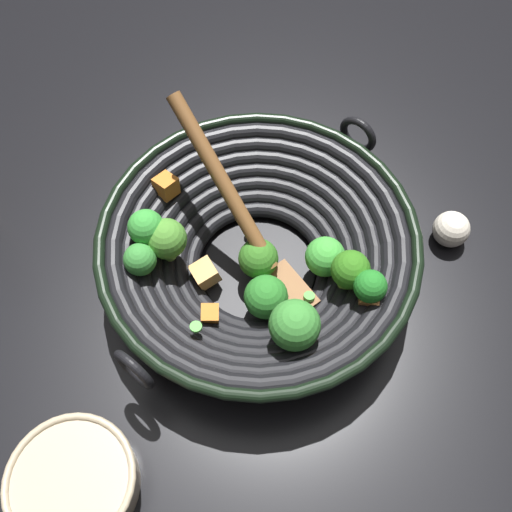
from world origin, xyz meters
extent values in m
plane|color=black|center=(0.00, 0.00, 0.00)|extent=(4.00, 4.00, 0.00)
cylinder|color=black|center=(0.00, 0.00, 0.01)|extent=(0.14, 0.14, 0.01)
torus|color=black|center=(0.00, 0.00, 0.02)|extent=(0.20, 0.20, 0.02)
torus|color=black|center=(0.00, 0.00, 0.03)|extent=(0.22, 0.22, 0.02)
torus|color=black|center=(0.00, 0.00, 0.04)|extent=(0.25, 0.25, 0.02)
torus|color=black|center=(0.00, 0.00, 0.05)|extent=(0.28, 0.28, 0.02)
torus|color=black|center=(0.00, 0.00, 0.06)|extent=(0.31, 0.31, 0.02)
torus|color=black|center=(0.00, 0.00, 0.07)|extent=(0.34, 0.34, 0.02)
torus|color=black|center=(0.00, 0.00, 0.08)|extent=(0.36, 0.36, 0.02)
torus|color=black|center=(0.00, 0.00, 0.09)|extent=(0.38, 0.38, 0.01)
torus|color=black|center=(0.13, 0.15, 0.09)|extent=(0.05, 0.04, 0.05)
torus|color=black|center=(-0.13, -0.15, 0.09)|extent=(0.05, 0.04, 0.05)
cylinder|color=#5B964D|center=(0.12, -0.06, 0.07)|extent=(0.02, 0.02, 0.02)
sphere|color=#207524|center=(0.12, -0.06, 0.09)|extent=(0.04, 0.04, 0.04)
cylinder|color=#73AB51|center=(0.00, -0.01, 0.03)|extent=(0.03, 0.03, 0.01)
sphere|color=#326F20|center=(0.00, -0.01, 0.06)|extent=(0.05, 0.05, 0.05)
cylinder|color=#77BB4D|center=(0.01, -0.06, 0.02)|extent=(0.02, 0.02, 0.02)
sphere|color=#297427|center=(0.01, -0.06, 0.05)|extent=(0.05, 0.05, 0.05)
cylinder|color=#5A9641|center=(0.08, -0.01, 0.03)|extent=(0.02, 0.02, 0.02)
sphere|color=green|center=(0.08, -0.01, 0.05)|extent=(0.05, 0.05, 0.05)
cylinder|color=#669C4D|center=(-0.11, 0.00, 0.06)|extent=(0.02, 0.02, 0.02)
sphere|color=#48892E|center=(-0.11, 0.00, 0.09)|extent=(0.05, 0.05, 0.05)
cylinder|color=olive|center=(0.10, -0.04, 0.05)|extent=(0.03, 0.03, 0.02)
sphere|color=#2F701A|center=(0.10, -0.04, 0.08)|extent=(0.05, 0.05, 0.05)
cylinder|color=#5A8E45|center=(0.04, -0.11, 0.06)|extent=(0.03, 0.03, 0.02)
sphere|color=#388433|center=(0.04, -0.11, 0.09)|extent=(0.06, 0.06, 0.06)
cylinder|color=#6CA93B|center=(-0.13, 0.01, 0.07)|extent=(0.02, 0.02, 0.02)
sphere|color=green|center=(-0.13, 0.01, 0.10)|extent=(0.04, 0.04, 0.04)
cylinder|color=#75AE42|center=(-0.14, -0.03, 0.06)|extent=(0.02, 0.02, 0.01)
sphere|color=#358535|center=(-0.14, -0.03, 0.09)|extent=(0.04, 0.04, 0.04)
cube|color=#EAAC5E|center=(-0.06, -0.02, 0.04)|extent=(0.04, 0.04, 0.03)
cube|color=orange|center=(-0.11, 0.08, 0.08)|extent=(0.03, 0.04, 0.03)
cube|color=#C96D1E|center=(-0.06, -0.08, 0.05)|extent=(0.02, 0.02, 0.03)
cube|color=#D17538|center=(0.12, -0.07, 0.07)|extent=(0.03, 0.03, 0.03)
cylinder|color=#6BC651|center=(0.12, -0.06, 0.07)|extent=(0.01, 0.01, 0.01)
cylinder|color=#56B247|center=(-0.01, 0.05, 0.03)|extent=(0.01, 0.01, 0.01)
cylinder|color=#56B247|center=(-0.07, -0.10, 0.08)|extent=(0.02, 0.02, 0.01)
cylinder|color=#56B247|center=(0.06, -0.05, 0.04)|extent=(0.01, 0.02, 0.01)
cylinder|color=#6BC651|center=(0.11, -0.05, 0.08)|extent=(0.01, 0.01, 0.01)
cube|color=brown|center=(0.03, -0.04, 0.04)|extent=(0.08, 0.09, 0.01)
cylinder|color=brown|center=(-0.04, 0.05, 0.12)|extent=(0.13, 0.17, 0.14)
cylinder|color=tan|center=(-0.19, -0.26, 0.02)|extent=(0.13, 0.13, 0.05)
torus|color=tan|center=(-0.19, -0.26, 0.05)|extent=(0.13, 0.13, 0.01)
cylinder|color=#6BC651|center=(-0.16, -0.27, 0.03)|extent=(0.02, 0.02, 0.01)
cylinder|color=#6BC651|center=(-0.21, -0.24, 0.03)|extent=(0.01, 0.01, 0.01)
sphere|color=silver|center=(0.25, 0.05, 0.02)|extent=(0.05, 0.05, 0.05)
camera|label=1|loc=(-0.01, -0.34, 0.67)|focal=40.84mm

